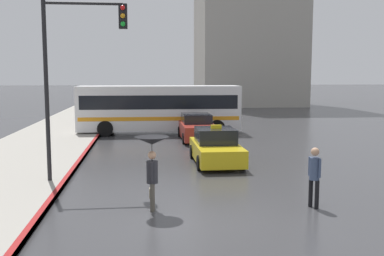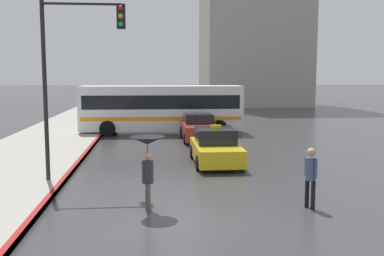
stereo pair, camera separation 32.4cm
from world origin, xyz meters
name	(u,v)px [view 1 (the left image)]	position (x,y,z in m)	size (l,w,h in m)	color
ground_plane	(212,221)	(0.00, 0.00, 0.00)	(300.00, 300.00, 0.00)	#38383A
taxi	(216,148)	(1.30, 7.45, 0.67)	(1.91, 4.18, 1.64)	gold
sedan_red	(197,128)	(1.31, 14.37, 0.68)	(1.91, 4.73, 1.48)	#A52D23
city_bus	(159,107)	(-0.73, 17.41, 1.68)	(10.13, 2.79, 3.02)	silver
pedestrian_with_umbrella	(152,153)	(-1.50, 1.08, 1.60)	(0.95, 0.95, 2.06)	#4C473D
pedestrian_man	(314,173)	(3.01, 0.85, 1.00)	(0.38, 0.41, 1.71)	black
traffic_light	(76,57)	(-3.91, 4.33, 4.31)	(2.76, 0.38, 6.34)	black
building_tower_near	(249,2)	(11.15, 43.77, 12.49)	(12.13, 10.91, 24.99)	#A39E93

